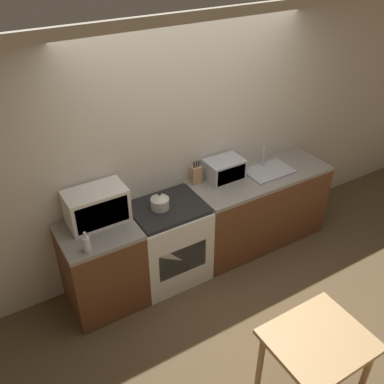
# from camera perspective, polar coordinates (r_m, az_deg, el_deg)

# --- Properties ---
(ground_plane) EXTENTS (16.00, 16.00, 0.00)m
(ground_plane) POSITION_cam_1_polar(r_m,az_deg,el_deg) (4.50, 7.18, -14.56)
(ground_plane) COLOR brown
(wall_back) EXTENTS (10.00, 0.06, 2.60)m
(wall_back) POSITION_cam_1_polar(r_m,az_deg,el_deg) (4.43, -0.43, 6.24)
(wall_back) COLOR beige
(wall_back) RESTS_ON ground_plane
(counter_left_run) EXTENTS (0.70, 0.62, 0.90)m
(counter_left_run) POSITION_cam_1_polar(r_m,az_deg,el_deg) (4.28, -11.83, -9.74)
(counter_left_run) COLOR brown
(counter_left_run) RESTS_ON ground_plane
(counter_right_run) EXTENTS (1.61, 0.62, 0.90)m
(counter_right_run) POSITION_cam_1_polar(r_m,az_deg,el_deg) (5.00, 8.74, -2.10)
(counter_right_run) COLOR brown
(counter_right_run) RESTS_ON ground_plane
(stove_range) EXTENTS (0.74, 0.62, 0.90)m
(stove_range) POSITION_cam_1_polar(r_m,az_deg,el_deg) (4.47, -3.18, -6.69)
(stove_range) COLOR silver
(stove_range) RESTS_ON ground_plane
(kettle) EXTENTS (0.18, 0.18, 0.18)m
(kettle) POSITION_cam_1_polar(r_m,az_deg,el_deg) (4.14, -4.31, -1.25)
(kettle) COLOR beige
(kettle) RESTS_ON stove_range
(microwave) EXTENTS (0.55, 0.32, 0.34)m
(microwave) POSITION_cam_1_polar(r_m,az_deg,el_deg) (4.00, -12.59, -1.86)
(microwave) COLOR silver
(microwave) RESTS_ON counter_left_run
(bottle) EXTENTS (0.07, 0.07, 0.21)m
(bottle) POSITION_cam_1_polar(r_m,az_deg,el_deg) (3.73, -13.89, -6.75)
(bottle) COLOR silver
(bottle) RESTS_ON counter_left_run
(knife_block) EXTENTS (0.11, 0.06, 0.27)m
(knife_block) POSITION_cam_1_polar(r_m,az_deg,el_deg) (4.49, 0.58, 2.30)
(knife_block) COLOR tan
(knife_block) RESTS_ON counter_right_run
(toaster_oven) EXTENTS (0.40, 0.28, 0.23)m
(toaster_oven) POSITION_cam_1_polar(r_m,az_deg,el_deg) (4.58, 4.31, 3.02)
(toaster_oven) COLOR #ADAFB5
(toaster_oven) RESTS_ON counter_right_run
(sink_basin) EXTENTS (0.52, 0.34, 0.24)m
(sink_basin) POSITION_cam_1_polar(r_m,az_deg,el_deg) (4.82, 10.19, 2.85)
(sink_basin) COLOR #ADAFB5
(sink_basin) RESTS_ON counter_right_run
(dining_table) EXTENTS (0.72, 0.62, 0.74)m
(dining_table) POSITION_cam_1_polar(r_m,az_deg,el_deg) (3.49, 16.30, -19.48)
(dining_table) COLOR tan
(dining_table) RESTS_ON ground_plane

